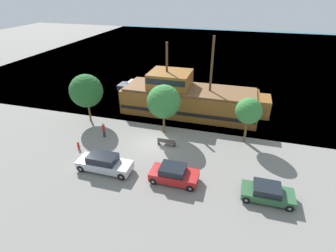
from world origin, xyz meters
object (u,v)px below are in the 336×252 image
(parked_car_curb_front, at_px, (104,163))
(parked_car_curb_rear, at_px, (174,174))
(parked_car_curb_mid, at_px, (267,193))
(bench_promenade_east, at_px, (166,142))
(pirate_ship, at_px, (188,98))
(fire_hydrant, at_px, (78,145))
(moored_boat_dockside, at_px, (141,87))
(pedestrian_walking_near, at_px, (104,130))

(parked_car_curb_front, xyz_separation_m, parked_car_curb_rear, (6.40, 0.30, -0.05))
(parked_car_curb_mid, bearing_deg, bench_promenade_east, 151.51)
(pirate_ship, relative_size, fire_hydrant, 23.98)
(pirate_ship, distance_m, fire_hydrant, 14.70)
(parked_car_curb_front, height_order, fire_hydrant, parked_car_curb_front)
(fire_hydrant, bearing_deg, pirate_ship, 52.32)
(parked_car_curb_front, distance_m, parked_car_curb_mid, 13.96)
(moored_boat_dockside, xyz_separation_m, fire_hydrant, (-0.02, -17.70, -0.10))
(parked_car_curb_mid, relative_size, fire_hydrant, 5.19)
(bench_promenade_east, relative_size, pedestrian_walking_near, 1.13)
(parked_car_curb_mid, xyz_separation_m, bench_promenade_east, (-9.73, 5.28, -0.21))
(moored_boat_dockside, bearing_deg, fire_hydrant, -90.06)
(fire_hydrant, bearing_deg, bench_promenade_east, 19.56)
(bench_promenade_east, xyz_separation_m, pedestrian_walking_near, (-7.11, -0.19, 0.40))
(parked_car_curb_mid, bearing_deg, fire_hydrant, 172.98)
(parked_car_curb_rear, xyz_separation_m, bench_promenade_east, (-2.17, 5.21, -0.30))
(parked_car_curb_rear, height_order, bench_promenade_east, parked_car_curb_rear)
(parked_car_curb_mid, bearing_deg, parked_car_curb_front, -179.07)
(moored_boat_dockside, distance_m, parked_car_curb_front, 20.63)
(parked_car_curb_rear, bearing_deg, pedestrian_walking_near, 151.57)
(parked_car_curb_front, xyz_separation_m, bench_promenade_east, (4.23, 5.51, -0.35))
(pirate_ship, xyz_separation_m, bench_promenade_east, (-0.40, -8.53, -1.56))
(parked_car_curb_rear, distance_m, bench_promenade_east, 5.65)
(pirate_ship, xyz_separation_m, fire_hydrant, (-8.93, -11.57, -1.59))
(pirate_ship, height_order, parked_car_curb_rear, pirate_ship)
(parked_car_curb_mid, bearing_deg, parked_car_curb_rear, 179.45)
(pirate_ship, xyz_separation_m, parked_car_curb_front, (-4.62, -14.04, -1.21))
(parked_car_curb_mid, distance_m, pedestrian_walking_near, 17.59)
(moored_boat_dockside, relative_size, parked_car_curb_front, 1.55)
(parked_car_curb_rear, relative_size, bench_promenade_east, 2.15)
(pedestrian_walking_near, bearing_deg, moored_boat_dockside, 95.41)
(parked_car_curb_mid, bearing_deg, pedestrian_walking_near, 163.16)
(parked_car_curb_rear, distance_m, fire_hydrant, 10.93)
(pirate_ship, height_order, fire_hydrant, pirate_ship)
(parked_car_curb_mid, height_order, bench_promenade_east, parked_car_curb_mid)
(parked_car_curb_rear, xyz_separation_m, pedestrian_walking_near, (-9.28, 5.02, 0.11))
(parked_car_curb_rear, bearing_deg, moored_boat_dockside, 118.26)
(parked_car_curb_front, relative_size, bench_promenade_east, 2.61)
(moored_boat_dockside, distance_m, pedestrian_walking_near, 14.93)
(parked_car_curb_mid, bearing_deg, pirate_ship, 124.04)
(pirate_ship, distance_m, parked_car_curb_front, 14.83)
(pirate_ship, distance_m, bench_promenade_east, 8.68)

